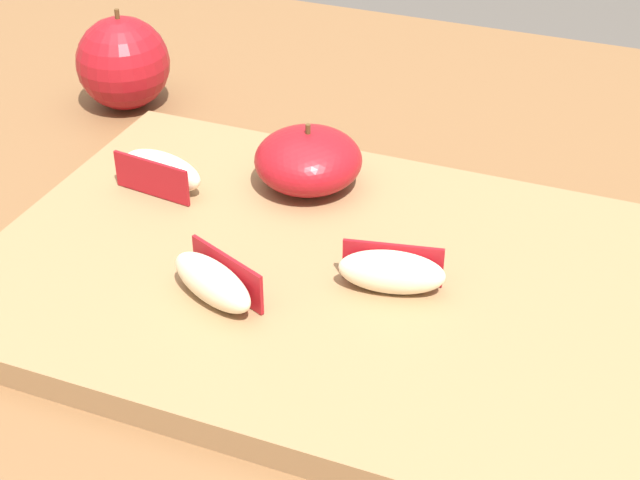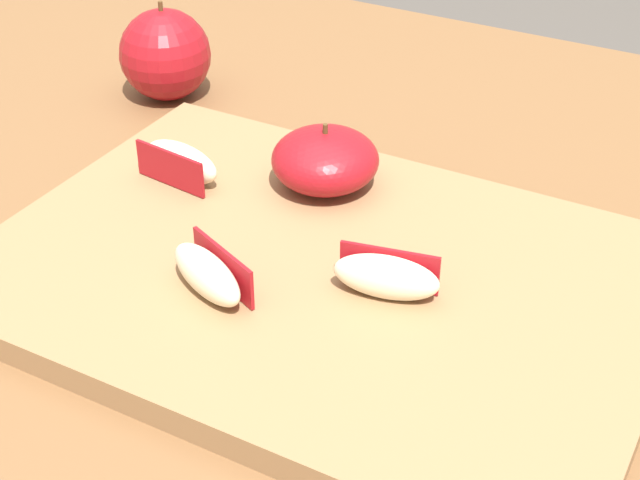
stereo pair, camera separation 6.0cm
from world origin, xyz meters
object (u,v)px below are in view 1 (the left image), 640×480
apple_wedge_back (161,171)px  apple_wedge_right (214,281)px  whole_apple_red_delicious (123,63)px  cutting_board (320,278)px  apple_wedge_front (392,271)px  apple_half_skin_up (308,160)px

apple_wedge_back → apple_wedge_right: size_ratio=0.99×
whole_apple_red_delicious → cutting_board: bearing=-36.2°
apple_wedge_front → whole_apple_red_delicious: size_ratio=0.78×
apple_half_skin_up → apple_wedge_front: size_ratio=1.13×
apple_wedge_front → whole_apple_red_delicious: (-0.31, 0.20, 0.01)m
apple_wedge_right → whole_apple_red_delicious: (-0.21, 0.25, 0.01)m
apple_wedge_back → whole_apple_red_delicious: 0.19m
apple_half_skin_up → apple_wedge_back: bearing=-155.8°
apple_half_skin_up → apple_wedge_front: apple_half_skin_up is taller
cutting_board → apple_wedge_front: (0.05, -0.01, 0.02)m
apple_wedge_front → whole_apple_red_delicious: 0.37m
whole_apple_red_delicious → apple_wedge_front: bearing=-32.5°
cutting_board → apple_wedge_right: apple_wedge_right is taller
apple_wedge_right → whole_apple_red_delicious: size_ratio=0.78×
apple_wedge_back → apple_wedge_right: same height
apple_half_skin_up → apple_wedge_back: (-0.10, -0.04, -0.01)m
cutting_board → apple_wedge_right: (-0.05, -0.06, 0.02)m
apple_wedge_back → apple_half_skin_up: bearing=24.2°
cutting_board → apple_half_skin_up: size_ratio=5.56×
apple_wedge_right → apple_wedge_back: bearing=132.5°
apple_wedge_back → whole_apple_red_delicious: size_ratio=0.77×
apple_wedge_right → whole_apple_red_delicious: whole_apple_red_delicious is taller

